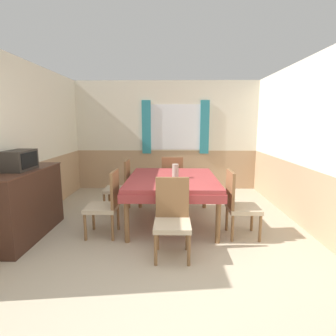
{
  "coord_description": "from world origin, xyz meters",
  "views": [
    {
      "loc": [
        0.14,
        -2.26,
        1.63
      ],
      "look_at": [
        0.07,
        1.87,
        0.91
      ],
      "focal_mm": 28.0,
      "sensor_mm": 36.0,
      "label": 1
    }
  ],
  "objects_px": {
    "chair_left_far": "(121,185)",
    "tv": "(20,160)",
    "chair_head_window": "(172,179)",
    "chair_head_near": "(172,216)",
    "dining_table": "(172,183)",
    "chair_right_near": "(238,203)",
    "sideboard": "(26,203)",
    "vase": "(175,171)",
    "chair_left_near": "(107,202)"
  },
  "relations": [
    {
      "from": "chair_head_near",
      "to": "chair_left_far",
      "type": "distance_m",
      "value": 1.85
    },
    {
      "from": "chair_right_near",
      "to": "chair_left_near",
      "type": "relative_size",
      "value": 1.0
    },
    {
      "from": "dining_table",
      "to": "chair_left_near",
      "type": "height_order",
      "value": "chair_left_near"
    },
    {
      "from": "chair_left_far",
      "to": "vase",
      "type": "distance_m",
      "value": 1.21
    },
    {
      "from": "chair_head_near",
      "to": "chair_left_far",
      "type": "xyz_separation_m",
      "value": [
        -0.94,
        1.59,
        0.0
      ]
    },
    {
      "from": "chair_right_near",
      "to": "chair_head_near",
      "type": "height_order",
      "value": "same"
    },
    {
      "from": "chair_right_near",
      "to": "chair_left_far",
      "type": "xyz_separation_m",
      "value": [
        -1.89,
        1.03,
        0.0
      ]
    },
    {
      "from": "chair_head_near",
      "to": "chair_right_near",
      "type": "bearing_deg",
      "value": -149.46
    },
    {
      "from": "dining_table",
      "to": "sideboard",
      "type": "relative_size",
      "value": 1.19
    },
    {
      "from": "vase",
      "to": "sideboard",
      "type": "bearing_deg",
      "value": -165.95
    },
    {
      "from": "chair_head_window",
      "to": "chair_left_far",
      "type": "bearing_deg",
      "value": -149.46
    },
    {
      "from": "dining_table",
      "to": "tv",
      "type": "relative_size",
      "value": 3.46
    },
    {
      "from": "sideboard",
      "to": "vase",
      "type": "distance_m",
      "value": 2.22
    },
    {
      "from": "tv",
      "to": "chair_head_window",
      "type": "bearing_deg",
      "value": 38.94
    },
    {
      "from": "sideboard",
      "to": "dining_table",
      "type": "bearing_deg",
      "value": 15.97
    },
    {
      "from": "dining_table",
      "to": "chair_head_window",
      "type": "bearing_deg",
      "value": 90.0
    },
    {
      "from": "sideboard",
      "to": "tv",
      "type": "xyz_separation_m",
      "value": [
        -0.02,
        -0.02,
        0.62
      ]
    },
    {
      "from": "chair_left_far",
      "to": "tv",
      "type": "xyz_separation_m",
      "value": [
        -1.15,
        -1.13,
        0.62
      ]
    },
    {
      "from": "chair_right_near",
      "to": "tv",
      "type": "bearing_deg",
      "value": -88.12
    },
    {
      "from": "dining_table",
      "to": "tv",
      "type": "xyz_separation_m",
      "value": [
        -2.09,
        -0.62,
        0.46
      ]
    },
    {
      "from": "chair_left_near",
      "to": "chair_head_near",
      "type": "xyz_separation_m",
      "value": [
        0.94,
        -0.56,
        0.0
      ]
    },
    {
      "from": "chair_head_window",
      "to": "chair_right_near",
      "type": "xyz_separation_m",
      "value": [
        0.94,
        -1.59,
        0.0
      ]
    },
    {
      "from": "chair_head_window",
      "to": "chair_left_near",
      "type": "xyz_separation_m",
      "value": [
        -0.94,
        -1.59,
        0.0
      ]
    },
    {
      "from": "chair_right_near",
      "to": "chair_head_near",
      "type": "distance_m",
      "value": 1.09
    },
    {
      "from": "chair_head_window",
      "to": "tv",
      "type": "xyz_separation_m",
      "value": [
        -2.09,
        -1.69,
        0.62
      ]
    },
    {
      "from": "chair_head_window",
      "to": "chair_head_near",
      "type": "xyz_separation_m",
      "value": [
        0.0,
        -2.15,
        0.0
      ]
    },
    {
      "from": "vase",
      "to": "chair_left_far",
      "type": "bearing_deg",
      "value": 149.64
    },
    {
      "from": "chair_left_far",
      "to": "chair_head_window",
      "type": "bearing_deg",
      "value": -59.46
    },
    {
      "from": "chair_head_window",
      "to": "chair_left_far",
      "type": "distance_m",
      "value": 1.09
    },
    {
      "from": "chair_head_near",
      "to": "sideboard",
      "type": "bearing_deg",
      "value": -13.02
    },
    {
      "from": "chair_head_window",
      "to": "dining_table",
      "type": "bearing_deg",
      "value": -90.0
    },
    {
      "from": "chair_left_far",
      "to": "sideboard",
      "type": "height_order",
      "value": "sideboard"
    },
    {
      "from": "chair_head_window",
      "to": "sideboard",
      "type": "xyz_separation_m",
      "value": [
        -2.07,
        -1.67,
        0.0
      ]
    },
    {
      "from": "chair_right_near",
      "to": "vase",
      "type": "xyz_separation_m",
      "value": [
        -0.9,
        0.45,
        0.37
      ]
    },
    {
      "from": "dining_table",
      "to": "chair_left_far",
      "type": "height_order",
      "value": "chair_left_far"
    },
    {
      "from": "chair_head_near",
      "to": "sideboard",
      "type": "height_order",
      "value": "sideboard"
    },
    {
      "from": "sideboard",
      "to": "chair_left_far",
      "type": "bearing_deg",
      "value": 44.47
    },
    {
      "from": "chair_head_window",
      "to": "chair_right_near",
      "type": "distance_m",
      "value": 1.85
    },
    {
      "from": "dining_table",
      "to": "chair_head_window",
      "type": "xyz_separation_m",
      "value": [
        0.0,
        1.07,
        -0.16
      ]
    },
    {
      "from": "tv",
      "to": "dining_table",
      "type": "bearing_deg",
      "value": 16.43
    },
    {
      "from": "chair_left_far",
      "to": "tv",
      "type": "distance_m",
      "value": 1.73
    },
    {
      "from": "chair_head_window",
      "to": "vase",
      "type": "xyz_separation_m",
      "value": [
        0.05,
        -1.14,
        0.37
      ]
    },
    {
      "from": "dining_table",
      "to": "chair_left_near",
      "type": "bearing_deg",
      "value": -151.25
    },
    {
      "from": "chair_left_near",
      "to": "chair_right_near",
      "type": "bearing_deg",
      "value": -90.0
    },
    {
      "from": "tv",
      "to": "vase",
      "type": "distance_m",
      "value": 2.22
    },
    {
      "from": "chair_left_far",
      "to": "sideboard",
      "type": "distance_m",
      "value": 1.59
    },
    {
      "from": "chair_left_near",
      "to": "vase",
      "type": "bearing_deg",
      "value": -65.35
    },
    {
      "from": "dining_table",
      "to": "vase",
      "type": "relative_size",
      "value": 7.52
    },
    {
      "from": "chair_head_window",
      "to": "chair_left_far",
      "type": "xyz_separation_m",
      "value": [
        -0.94,
        -0.56,
        0.0
      ]
    },
    {
      "from": "chair_head_window",
      "to": "tv",
      "type": "relative_size",
      "value": 1.96
    }
  ]
}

